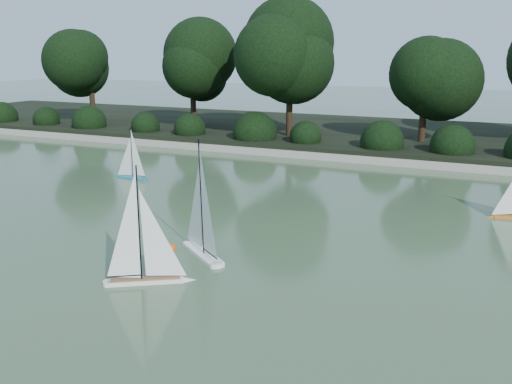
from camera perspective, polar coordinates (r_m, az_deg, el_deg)
ground at (r=7.41m, az=-5.53°, el=-9.61°), size 80.00×80.00×0.00m
pond_coping at (r=15.52m, az=11.15°, el=3.18°), size 40.00×0.35×0.18m
far_bank at (r=19.37m, az=13.93°, el=5.37°), size 40.00×8.00×0.30m
tree_line at (r=17.43m, az=17.51°, el=12.44°), size 26.31×3.93×4.39m
shrub_hedge at (r=16.32m, az=11.95°, el=4.96°), size 29.10×1.10×1.10m
sailboat_white_a at (r=8.53m, az=-5.67°, el=-4.25°), size 1.18×0.97×1.86m
sailboat_white_b at (r=7.59m, az=-10.39°, el=-7.09°), size 1.11×0.78×1.66m
sailboat_orange at (r=11.24m, az=24.27°, el=-1.36°), size 0.95×0.47×1.33m
sailboat_teal at (r=13.75m, az=-12.57°, el=2.20°), size 0.95×0.17×1.30m
race_buoy at (r=8.85m, az=-8.50°, el=-5.64°), size 0.17×0.17×0.17m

